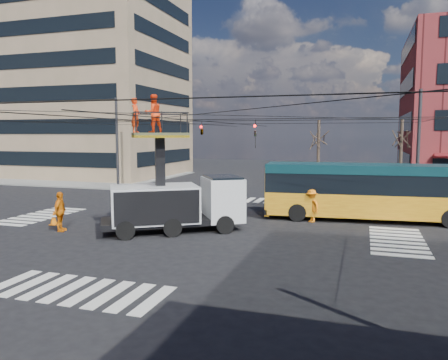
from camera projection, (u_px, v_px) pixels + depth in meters
ground at (195, 227)px, 23.16m from camera, size 120.00×120.00×0.00m
sidewalk_nw at (91, 177)px, 49.43m from camera, size 18.00×18.00×0.12m
crosswalks at (195, 226)px, 23.16m from camera, size 22.40×22.40×0.02m
building_tower at (95, 47)px, 50.98m from camera, size 18.06×16.06×30.00m
overhead_network at (196, 146)px, 23.12m from camera, size 24.24×24.24×8.00m
tree_a at (319, 138)px, 33.93m from camera, size 2.00×2.00×6.00m
tree_b at (402, 138)px, 32.11m from camera, size 2.00×2.00×6.00m
utility_truck at (176, 189)px, 21.87m from camera, size 7.12×5.75×6.86m
city_bus at (375, 191)px, 24.60m from camera, size 12.43×3.61×3.20m
traffic_cone at (54, 218)px, 23.63m from camera, size 0.36×0.36×0.75m
worker_ground at (60, 212)px, 21.96m from camera, size 0.77×1.26×2.01m
flagger at (311, 206)px, 24.29m from camera, size 1.31×1.35×1.85m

